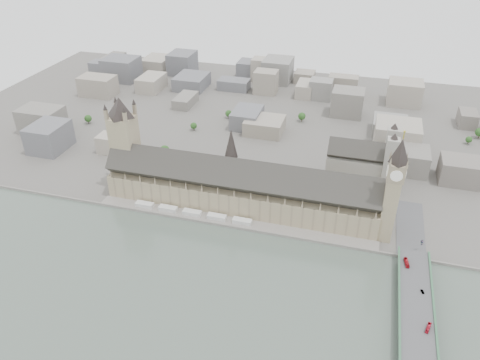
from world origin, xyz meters
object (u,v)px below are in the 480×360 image
(victoria_tower, at_px, (124,140))
(car_silver, at_px, (422,292))
(palace_of_westminster, at_px, (240,188))
(red_bus_south, at_px, (428,328))
(red_bus_north, at_px, (407,263))
(car_approach, at_px, (422,242))
(elizabeth_tower, at_px, (394,184))
(westminster_bridge, at_px, (415,319))
(westminster_abbey, at_px, (362,164))

(victoria_tower, bearing_deg, car_silver, -17.30)
(palace_of_westminster, distance_m, red_bus_south, 206.93)
(red_bus_north, height_order, red_bus_south, red_bus_north)
(palace_of_westminster, relative_size, car_approach, 48.70)
(car_silver, bearing_deg, car_approach, 65.91)
(red_bus_south, relative_size, car_approach, 1.77)
(elizabeth_tower, relative_size, victoria_tower, 1.07)
(palace_of_westminster, distance_m, car_silver, 186.83)
(westminster_bridge, distance_m, red_bus_north, 53.83)
(red_bus_north, bearing_deg, palace_of_westminster, 151.19)
(palace_of_westminster, relative_size, car_silver, 64.07)
(elizabeth_tower, distance_m, red_bus_north, 65.24)
(westminster_bridge, xyz_separation_m, car_approach, (6.91, 84.32, 5.91))
(red_bus_north, relative_size, red_bus_south, 1.16)
(victoria_tower, distance_m, red_bus_north, 287.42)
(red_bus_south, bearing_deg, car_silver, 109.94)
(red_bus_south, height_order, car_approach, red_bus_south)
(elizabeth_tower, relative_size, westminster_bridge, 0.33)
(westminster_bridge, distance_m, red_bus_south, 15.25)
(victoria_tower, distance_m, westminster_bridge, 309.91)
(red_bus_south, bearing_deg, palace_of_westminster, 161.35)
(victoria_tower, height_order, red_bus_south, victoria_tower)
(victoria_tower, bearing_deg, car_approach, -5.73)
(victoria_tower, xyz_separation_m, car_silver, (288.68, -89.89, -44.27))
(elizabeth_tower, xyz_separation_m, red_bus_north, (17.62, -42.46, -46.28))
(palace_of_westminster, height_order, car_approach, palace_of_westminster)
(elizabeth_tower, bearing_deg, victoria_tower, 176.04)
(red_bus_north, bearing_deg, victoria_tower, 158.10)
(palace_of_westminster, distance_m, car_approach, 170.85)
(car_approach, bearing_deg, red_bus_south, -89.37)
(elizabeth_tower, bearing_deg, palace_of_westminster, 175.15)
(victoria_tower, distance_m, car_silver, 305.57)
(westminster_abbey, xyz_separation_m, red_bus_north, (44.70, -129.46, -13.28))
(victoria_tower, bearing_deg, red_bus_north, -12.29)
(victoria_tower, relative_size, red_bus_south, 10.38)
(victoria_tower, height_order, car_approach, victoria_tower)
(westminster_bridge, height_order, car_approach, car_approach)
(red_bus_north, xyz_separation_m, red_bus_south, (13.14, -65.07, -0.21))
(palace_of_westminster, xyz_separation_m, red_bus_south, (168.76, -119.24, -11.11))
(elizabeth_tower, relative_size, car_approach, 19.76)
(victoria_tower, distance_m, red_bus_south, 319.69)
(palace_of_westminster, bearing_deg, westminster_abbey, 34.17)
(westminster_bridge, height_order, red_bus_south, red_bus_south)
(red_bus_south, bearing_deg, victoria_tower, 173.24)
(westminster_bridge, distance_m, westminster_abbey, 190.56)
(red_bus_north, relative_size, car_approach, 2.05)
(westminster_abbey, xyz_separation_m, car_approach, (57.98, -98.18, -14.04))
(victoria_tower, bearing_deg, westminster_bridge, -21.78)
(westminster_bridge, xyz_separation_m, car_silver, (4.68, 23.61, 5.81))
(elizabeth_tower, bearing_deg, red_bus_south, -74.04)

